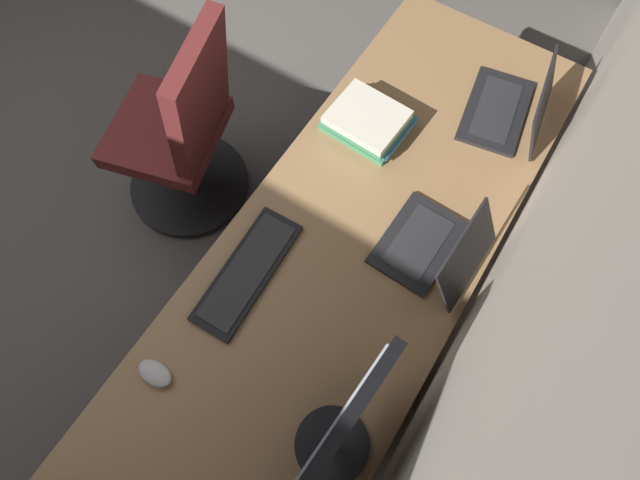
% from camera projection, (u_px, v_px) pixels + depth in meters
% --- Properties ---
extents(floor_plane, '(5.30, 5.30, 0.00)m').
position_uv_depth(floor_plane, '(28.00, 145.00, 2.61)').
color(floor_plane, '#59544F').
extents(wall_back, '(5.02, 0.10, 2.60)m').
position_uv_depth(wall_back, '(549.00, 296.00, 0.94)').
color(wall_back, beige).
rests_on(wall_back, ground).
extents(desk, '(2.36, 0.75, 0.73)m').
position_uv_depth(desk, '(334.00, 284.00, 1.61)').
color(desk, '#936D47').
rests_on(desk, ground).
extents(drawer_pedestal, '(0.40, 0.51, 0.69)m').
position_uv_depth(drawer_pedestal, '(313.00, 354.00, 1.84)').
color(drawer_pedestal, '#936D47').
rests_on(drawer_pedestal, ground).
extents(monitor_primary, '(0.46, 0.20, 0.42)m').
position_uv_depth(monitor_primary, '(333.00, 440.00, 1.15)').
color(monitor_primary, black).
rests_on(monitor_primary, desk).
extents(laptop_leftmost, '(0.30, 0.30, 0.19)m').
position_uv_depth(laptop_leftmost, '(437.00, 248.00, 1.54)').
color(laptop_leftmost, black).
rests_on(laptop_leftmost, desk).
extents(laptop_left, '(0.37, 0.31, 0.20)m').
position_uv_depth(laptop_left, '(514.00, 108.00, 1.75)').
color(laptop_left, black).
rests_on(laptop_left, desk).
extents(keyboard_main, '(0.43, 0.16, 0.02)m').
position_uv_depth(keyboard_main, '(247.00, 272.00, 1.55)').
color(keyboard_main, black).
rests_on(keyboard_main, desk).
extents(mouse_main, '(0.06, 0.10, 0.03)m').
position_uv_depth(mouse_main, '(155.00, 373.00, 1.42)').
color(mouse_main, silver).
rests_on(mouse_main, desk).
extents(book_stack_near, '(0.23, 0.28, 0.09)m').
position_uv_depth(book_stack_near, '(368.00, 121.00, 1.73)').
color(book_stack_near, '#3D8456').
rests_on(book_stack_near, desk).
extents(office_chair, '(0.56, 0.60, 0.97)m').
position_uv_depth(office_chair, '(183.00, 136.00, 2.08)').
color(office_chair, maroon).
rests_on(office_chair, ground).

